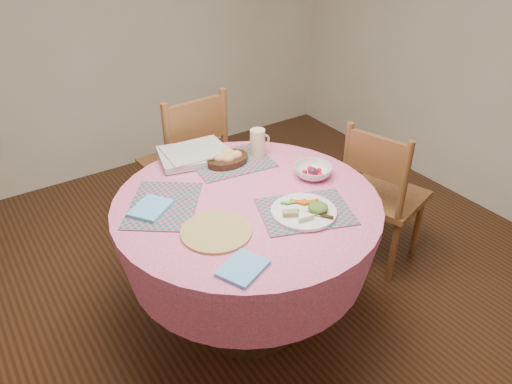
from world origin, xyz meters
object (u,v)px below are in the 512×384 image
Objects in this scene: fruit_bowl at (313,171)px; chair_right at (381,194)px; chair_back at (188,162)px; dining_table at (247,235)px; latte_mug at (258,142)px; wicker_trivet at (216,232)px; dinner_plate at (306,210)px; bread_bowl at (227,158)px.

chair_right is at bearing -1.24° from fruit_bowl.
chair_back is at bearing 24.37° from chair_right.
dining_table is 0.53m from latte_mug.
wicker_trivet is 1.04× the size of dinner_plate.
dinner_plate is at bearing 88.55° from chair_back.
dining_table is 4.29× the size of dinner_plate.
dining_table is at bearing 72.88° from chair_right.
wicker_trivet is at bearing 67.29° from chair_back.
latte_mug is at bearing 76.70° from dinner_plate.
dinner_plate is 2.03× the size of latte_mug.
latte_mug is (-0.62, 0.35, 0.35)m from chair_right.
chair_right is 0.84m from dinner_plate.
chair_back reaches higher than fruit_bowl.
bread_bowl is at bearing 72.93° from dining_table.
dining_table is 0.34m from wicker_trivet.
fruit_bowl is (0.28, -0.35, -0.01)m from bread_bowl.
dinner_plate is at bearing -85.36° from bread_bowl.
dining_table is at bearing -107.07° from bread_bowl.
bread_bowl reaches higher than dining_table.
dinner_plate is 1.20× the size of fruit_bowl.
latte_mug is (0.29, 0.35, 0.27)m from dining_table.
chair_right is 0.60m from fruit_bowl.
dining_table is 0.44m from bread_bowl.
latte_mug is at bearing 42.10° from wicker_trivet.
dining_table is 0.35m from dinner_plate.
fruit_bowl is (-0.52, 0.01, 0.30)m from chair_right.
dinner_plate is at bearing -103.30° from latte_mug.
latte_mug reaches higher than dinner_plate.
latte_mug is (0.53, 0.48, 0.07)m from wicker_trivet.
chair_back is 6.97× the size of latte_mug.
latte_mug is at bearing 106.04° from fruit_bowl.
dining_table is 4.13× the size of wicker_trivet.
bread_bowl is (-0.80, 0.36, 0.31)m from chair_right.
chair_right is 3.78× the size of fruit_bowl.
dinner_plate is at bearing -56.35° from dining_table.
chair_right is 1.19m from wicker_trivet.
wicker_trivet is 1.30× the size of bread_bowl.
chair_right is 3.96× the size of bread_bowl.
bread_bowl is 0.95× the size of fruit_bowl.
chair_back is at bearing 91.34° from dinner_plate.
fruit_bowl is (0.39, 0.01, 0.22)m from dining_table.
chair_back is 3.30× the size of wicker_trivet.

